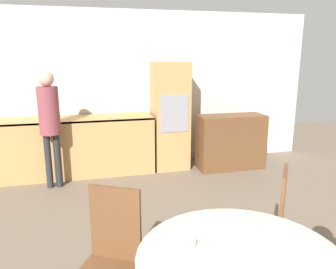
{
  "coord_description": "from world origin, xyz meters",
  "views": [
    {
      "loc": [
        -0.77,
        0.01,
        1.87
      ],
      "look_at": [
        0.01,
        3.19,
        1.08
      ],
      "focal_mm": 35.0,
      "sensor_mm": 36.0,
      "label": 1
    }
  ],
  "objects_px": {
    "sideboard": "(231,142)",
    "oven_unit": "(170,116)",
    "person_standing": "(49,116)",
    "chair_far_left": "(111,252)",
    "chair_far_right": "(270,220)",
    "bowl_centre": "(182,243)"
  },
  "relations": [
    {
      "from": "chair_far_right",
      "to": "person_standing",
      "type": "bearing_deg",
      "value": -107.06
    },
    {
      "from": "chair_far_right",
      "to": "bowl_centre",
      "type": "xyz_separation_m",
      "value": [
        -0.9,
        -0.47,
        0.2
      ]
    },
    {
      "from": "oven_unit",
      "to": "bowl_centre",
      "type": "height_order",
      "value": "oven_unit"
    },
    {
      "from": "sideboard",
      "to": "bowl_centre",
      "type": "distance_m",
      "value": 3.67
    },
    {
      "from": "sideboard",
      "to": "bowl_centre",
      "type": "bearing_deg",
      "value": -119.21
    },
    {
      "from": "chair_far_left",
      "to": "chair_far_right",
      "type": "relative_size",
      "value": 1.0
    },
    {
      "from": "chair_far_right",
      "to": "person_standing",
      "type": "relative_size",
      "value": 0.59
    },
    {
      "from": "sideboard",
      "to": "chair_far_right",
      "type": "height_order",
      "value": "chair_far_right"
    },
    {
      "from": "person_standing",
      "to": "bowl_centre",
      "type": "height_order",
      "value": "person_standing"
    },
    {
      "from": "sideboard",
      "to": "chair_far_right",
      "type": "relative_size",
      "value": 1.12
    },
    {
      "from": "chair_far_right",
      "to": "bowl_centre",
      "type": "height_order",
      "value": "chair_far_right"
    },
    {
      "from": "chair_far_right",
      "to": "chair_far_left",
      "type": "bearing_deg",
      "value": -48.24
    },
    {
      "from": "chair_far_right",
      "to": "bowl_centre",
      "type": "bearing_deg",
      "value": -26.78
    },
    {
      "from": "chair_far_left",
      "to": "person_standing",
      "type": "height_order",
      "value": "person_standing"
    },
    {
      "from": "oven_unit",
      "to": "chair_far_left",
      "type": "relative_size",
      "value": 1.79
    },
    {
      "from": "chair_far_left",
      "to": "person_standing",
      "type": "relative_size",
      "value": 0.59
    },
    {
      "from": "sideboard",
      "to": "chair_far_right",
      "type": "distance_m",
      "value": 2.87
    },
    {
      "from": "chair_far_left",
      "to": "chair_far_right",
      "type": "height_order",
      "value": "same"
    },
    {
      "from": "sideboard",
      "to": "oven_unit",
      "type": "bearing_deg",
      "value": 162.39
    },
    {
      "from": "person_standing",
      "to": "chair_far_left",
      "type": "bearing_deg",
      "value": -76.79
    },
    {
      "from": "oven_unit",
      "to": "person_standing",
      "type": "bearing_deg",
      "value": -165.22
    },
    {
      "from": "oven_unit",
      "to": "chair_far_right",
      "type": "xyz_separation_m",
      "value": [
        0.09,
        -3.04,
        -0.34
      ]
    }
  ]
}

